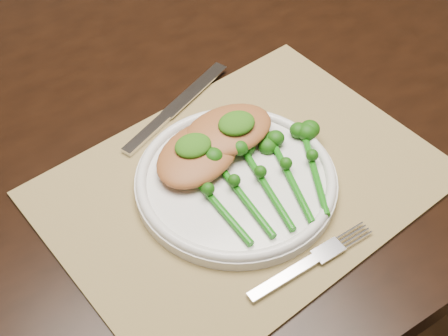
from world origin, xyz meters
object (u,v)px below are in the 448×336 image
placemat (243,184)px  chicken_fillet_left (198,153)px  dinner_plate (236,180)px  broccolini_bundle (267,188)px  dining_table (217,232)px

placemat → chicken_fillet_left: size_ratio=3.71×
dinner_plate → chicken_fillet_left: chicken_fillet_left is taller
chicken_fillet_left → broccolini_bundle: size_ratio=0.68×
dinner_plate → chicken_fillet_left: (-0.03, 0.05, 0.02)m
dining_table → dinner_plate: bearing=-115.3°
placemat → dinner_plate: 0.02m
dining_table → dinner_plate: 0.44m
dinner_plate → dining_table: bearing=67.4°
dinner_plate → broccolini_bundle: size_ratio=1.33×
dining_table → broccolini_bundle: bearing=-106.6°
chicken_fillet_left → broccolini_bundle: bearing=-85.8°
broccolini_bundle → dinner_plate: bearing=128.3°
dining_table → chicken_fillet_left: bearing=-129.8°
placemat → chicken_fillet_left: bearing=116.6°
dining_table → placemat: 0.43m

